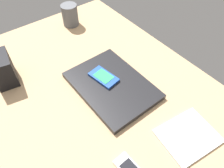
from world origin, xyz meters
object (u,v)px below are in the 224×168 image
(laptop_closed, at_px, (112,86))
(notepad, at_px, (188,136))
(cell_phone_on_laptop, at_px, (104,77))
(pen_cup, at_px, (70,15))
(desk_organizer, at_px, (3,69))

(laptop_closed, xyz_separation_m, notepad, (0.31, 0.07, -0.01))
(cell_phone_on_laptop, bearing_deg, pen_cup, 166.58)
(laptop_closed, relative_size, notepad, 1.88)
(cell_phone_on_laptop, xyz_separation_m, notepad, (0.36, 0.08, -0.02))
(notepad, height_order, desk_organizer, desk_organizer)
(laptop_closed, bearing_deg, notepad, 11.30)
(notepad, relative_size, desk_organizer, 1.51)
(desk_organizer, bearing_deg, notepad, 41.78)
(desk_organizer, bearing_deg, laptop_closed, 56.89)
(laptop_closed, bearing_deg, pen_cup, 167.77)
(pen_cup, bearing_deg, desk_organizer, -65.19)
(cell_phone_on_laptop, distance_m, notepad, 0.37)
(cell_phone_on_laptop, relative_size, notepad, 0.69)
(notepad, bearing_deg, laptop_closed, -160.68)
(laptop_closed, height_order, pen_cup, pen_cup)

